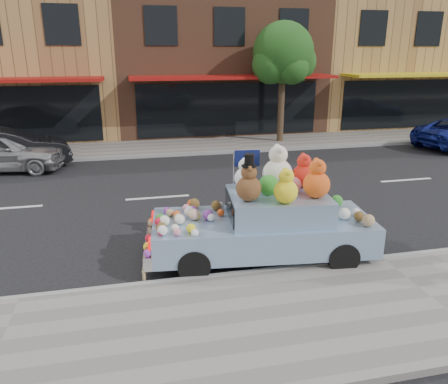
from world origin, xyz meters
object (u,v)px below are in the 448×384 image
object	(u,v)px
car_dark	(4,149)
art_car	(265,220)
car_silver	(2,151)
street_tree	(283,58)

from	to	relation	value
car_dark	art_car	world-z (taller)	art_car
car_silver	car_dark	xyz separation A→B (m)	(0.00, 0.29, 0.02)
car_silver	street_tree	bearing A→B (deg)	-68.24
street_tree	art_car	size ratio (longest dim) A/B	1.12
car_silver	art_car	bearing A→B (deg)	-131.75
street_tree	car_silver	world-z (taller)	street_tree
car_dark	art_car	size ratio (longest dim) A/B	0.94
car_dark	street_tree	bearing A→B (deg)	-92.14
car_dark	art_car	bearing A→B (deg)	-155.16
car_silver	car_dark	bearing A→B (deg)	9.18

